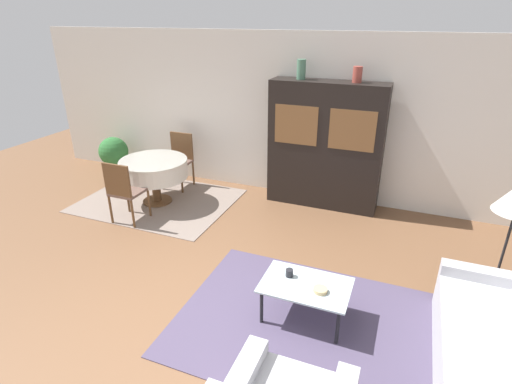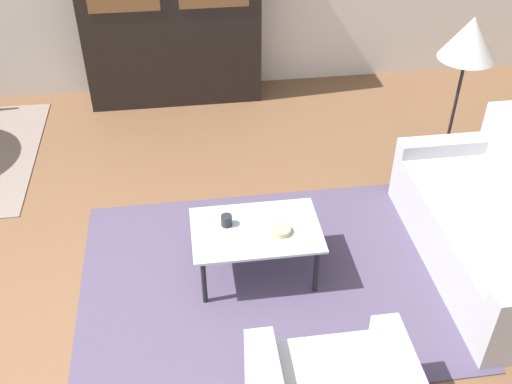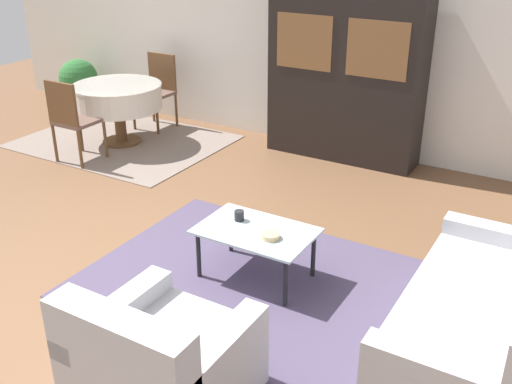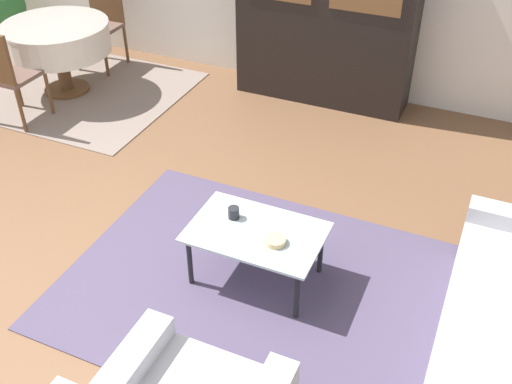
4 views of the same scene
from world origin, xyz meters
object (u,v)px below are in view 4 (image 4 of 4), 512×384
dining_chair_far (102,18)px  potted_plant (3,9)px  dining_table (57,38)px  bowl (275,241)px  display_cabinet (327,4)px  cup (234,213)px  dining_chair_near (5,71)px  coffee_table (256,236)px

dining_chair_far → potted_plant: size_ratio=1.28×
dining_table → bowl: bearing=-30.1°
display_cabinet → dining_table: 2.80m
dining_chair_far → bowl: 4.18m
cup → bowl: size_ratio=0.58×
display_cabinet → dining_table: display_cabinet is taller
dining_chair_near → cup: size_ratio=11.83×
coffee_table → bowl: 0.18m
dining_table → potted_plant: bearing=152.4°
display_cabinet → potted_plant: 4.12m
dining_chair_far → cup: (2.87, -2.52, -0.09)m
cup → potted_plant: size_ratio=0.11×
coffee_table → potted_plant: (-4.56, 2.60, 0.07)m
coffee_table → cup: (-0.20, 0.07, 0.09)m
dining_table → cup: bearing=-31.3°
dining_chair_far → bowl: dining_chair_far is taller
dining_chair_near → dining_table: bearing=90.0°
cup → potted_plant: (-4.36, 2.53, -0.02)m
dining_chair_far → bowl: bearing=140.7°
cup → potted_plant: bearing=149.9°
dining_chair_near → cup: dining_chair_near is taller
display_cabinet → potted_plant: (-4.08, -0.21, -0.56)m
dining_chair_far → potted_plant: 1.50m
display_cabinet → cup: bearing=-84.1°
bowl → potted_plant: potted_plant is taller
dining_chair_near → bowl: dining_chair_near is taller
bowl → potted_plant: (-4.72, 2.65, 0.00)m
dining_chair_near → bowl: 3.41m
coffee_table → dining_chair_near: (-3.07, 1.05, 0.18)m
dining_chair_near → potted_plant: 2.15m
potted_plant → dining_chair_near: bearing=-46.1°
bowl → potted_plant: size_ratio=0.19×
display_cabinet → dining_chair_near: (-2.59, -1.76, -0.45)m
dining_chair_near → bowl: bearing=-18.9°
coffee_table → potted_plant: potted_plant is taller
dining_chair_near → dining_chair_far: same height
dining_chair_far → dining_table: bearing=90.0°
display_cabinet → bowl: size_ratio=14.18×
coffee_table → potted_plant: 5.25m
coffee_table → cup: bearing=160.4°
dining_chair_near → dining_chair_far: size_ratio=1.00×
dining_table → potted_plant: 1.69m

